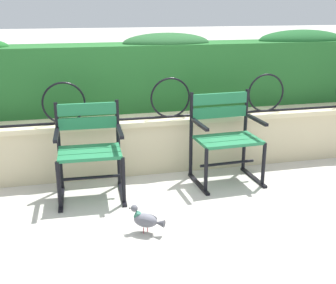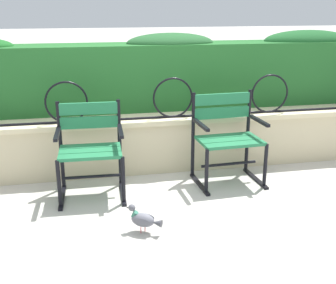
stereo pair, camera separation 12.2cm
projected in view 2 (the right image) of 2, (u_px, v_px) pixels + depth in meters
The scene contains 7 objects.
ground_plane at pixel (171, 206), 3.79m from camera, with size 60.00×60.00×0.00m, color #BCB7AD.
stone_wall at pixel (153, 143), 4.59m from camera, with size 7.51×0.41×0.58m.
iron_arch_fence at pixel (126, 103), 4.32m from camera, with size 6.97×0.02×0.42m.
hedge_row at pixel (149, 73), 4.80m from camera, with size 7.36×0.53×0.84m.
park_chair_left at pixel (90, 147), 3.92m from camera, with size 0.61×0.54×0.86m.
park_chair_right at pixel (227, 135), 4.22m from camera, with size 0.66×0.55×0.88m.
pigeon_near_chairs at pixel (143, 219), 3.33m from camera, with size 0.27×0.20×0.22m.
Camera 2 is at (-0.72, -3.36, 1.70)m, focal length 45.93 mm.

